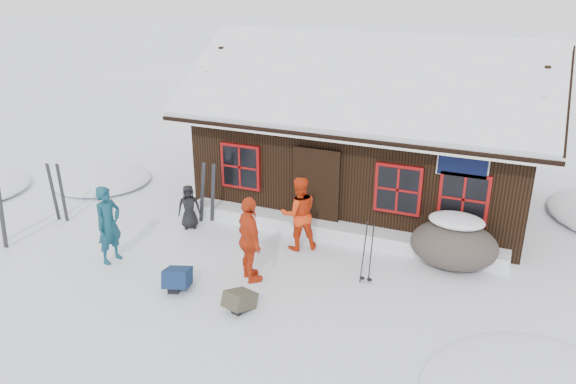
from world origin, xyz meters
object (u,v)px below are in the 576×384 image
object	(u,v)px
skier_teal	(109,225)
backpack_olive	(240,303)
skier_orange_right	(250,240)
skier_orange_left	(299,213)
skier_crouched	(189,207)
boulder	(454,243)
ski_poles	(367,254)
backpack_blue	(178,281)

from	to	relation	value
skier_teal	backpack_olive	bearing A→B (deg)	-91.58
skier_orange_right	backpack_olive	bearing A→B (deg)	150.25
skier_orange_left	skier_crouched	size ratio (longest dim) A/B	1.56
skier_orange_right	boulder	size ratio (longest dim) A/B	0.99
skier_orange_right	ski_poles	world-z (taller)	skier_orange_right
skier_orange_left	backpack_olive	size ratio (longest dim) A/B	3.10
skier_teal	boulder	xyz separation A→B (m)	(6.78, 2.59, -0.32)
skier_crouched	ski_poles	world-z (taller)	ski_poles
skier_orange_left	backpack_blue	size ratio (longest dim) A/B	2.71
ski_poles	backpack_olive	size ratio (longest dim) A/B	2.50
ski_poles	backpack_olive	world-z (taller)	ski_poles
skier_orange_right	backpack_blue	world-z (taller)	skier_orange_right
skier_teal	backpack_olive	xyz separation A→B (m)	(3.41, -0.62, -0.71)
backpack_blue	skier_orange_right	bearing A→B (deg)	17.52
skier_orange_left	boulder	world-z (taller)	skier_orange_left
skier_teal	backpack_blue	size ratio (longest dim) A/B	2.73
backpack_olive	backpack_blue	bearing A→B (deg)	-172.59
boulder	backpack_blue	world-z (taller)	boulder
skier_teal	backpack_blue	bearing A→B (deg)	-93.83
skier_orange_left	boulder	distance (m)	3.35
ski_poles	backpack_olive	distance (m)	2.69
skier_orange_left	ski_poles	world-z (taller)	skier_orange_left
skier_crouched	backpack_olive	world-z (taller)	skier_crouched
skier_teal	skier_orange_right	distance (m)	3.13
skier_teal	skier_orange_left	xyz separation A→B (m)	(3.47, 2.11, -0.01)
skier_teal	boulder	bearing A→B (deg)	-60.39
skier_orange_right	ski_poles	bearing A→B (deg)	-115.60
skier_orange_right	skier_crouched	size ratio (longest dim) A/B	1.65
skier_teal	skier_orange_right	world-z (taller)	skier_orange_right
backpack_blue	ski_poles	bearing A→B (deg)	7.31
skier_teal	skier_crouched	size ratio (longest dim) A/B	1.57
skier_teal	backpack_blue	world-z (taller)	skier_teal
ski_poles	backpack_olive	bearing A→B (deg)	-135.19
boulder	backpack_blue	xyz separation A→B (m)	(-4.84, -3.02, -0.37)
skier_orange_right	backpack_olive	xyz separation A→B (m)	(0.31, -1.06, -0.75)
skier_orange_right	skier_crouched	world-z (taller)	skier_orange_right
skier_teal	skier_crouched	bearing A→B (deg)	-8.29
boulder	backpack_olive	size ratio (longest dim) A/B	3.30
skier_orange_right	boulder	distance (m)	4.28
boulder	ski_poles	size ratio (longest dim) A/B	1.32
skier_orange_right	boulder	xyz separation A→B (m)	(3.68, 2.15, -0.36)
backpack_blue	backpack_olive	xyz separation A→B (m)	(1.47, -0.19, -0.02)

